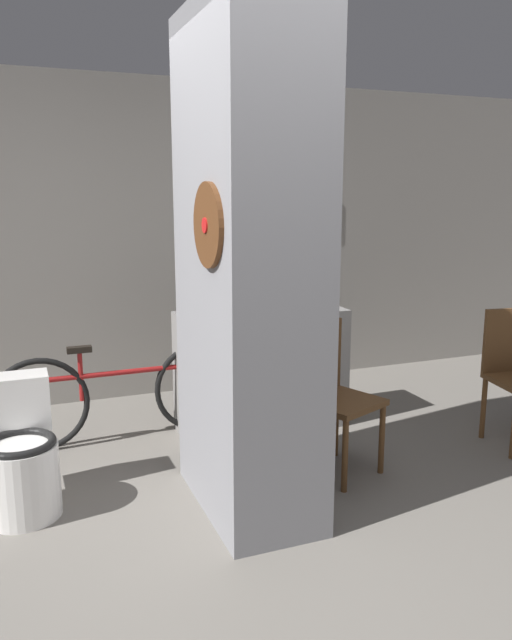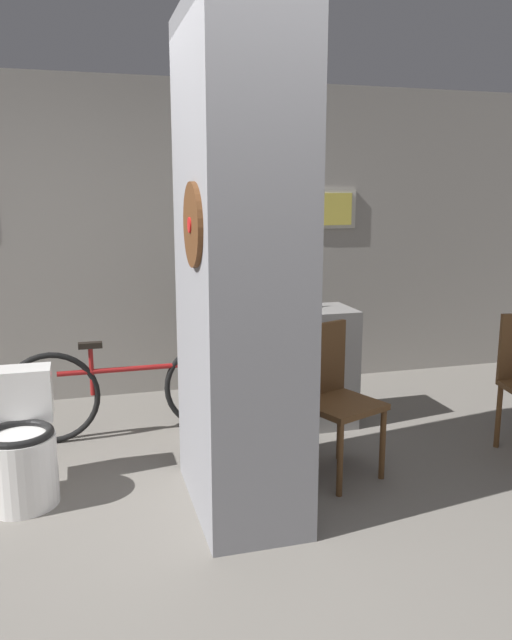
# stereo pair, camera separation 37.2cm
# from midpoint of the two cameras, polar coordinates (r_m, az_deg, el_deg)

# --- Properties ---
(ground_plane) EXTENTS (14.00, 14.00, 0.00)m
(ground_plane) POSITION_cam_midpoint_polar(r_m,az_deg,el_deg) (3.19, 2.20, -20.67)
(ground_plane) COLOR slate
(wall_back) EXTENTS (8.00, 0.09, 2.60)m
(wall_back) POSITION_cam_midpoint_polar(r_m,az_deg,el_deg) (5.27, -6.55, 7.25)
(wall_back) COLOR gray
(wall_back) RESTS_ON ground_plane
(pillar_center) EXTENTS (0.56, 0.99, 2.60)m
(pillar_center) POSITION_cam_midpoint_polar(r_m,az_deg,el_deg) (3.22, 1.80, 4.49)
(pillar_center) COLOR gray
(pillar_center) RESTS_ON ground_plane
(counter_shelf) EXTENTS (1.21, 0.44, 0.87)m
(counter_shelf) POSITION_cam_midpoint_polar(r_m,az_deg,el_deg) (4.52, 3.79, -4.63)
(counter_shelf) COLOR gray
(counter_shelf) RESTS_ON ground_plane
(toilet) EXTENTS (0.39, 0.55, 0.71)m
(toilet) POSITION_cam_midpoint_polar(r_m,az_deg,el_deg) (3.71, -18.05, -11.17)
(toilet) COLOR white
(toilet) RESTS_ON ground_plane
(chair_near_pillar) EXTENTS (0.54, 0.54, 0.92)m
(chair_near_pillar) POSITION_cam_midpoint_polar(r_m,az_deg,el_deg) (3.83, 9.77, -6.60)
(chair_near_pillar) COLOR brown
(chair_near_pillar) RESTS_ON ground_plane
(bicycle) EXTENTS (1.74, 0.42, 0.70)m
(bicycle) POSITION_cam_midpoint_polar(r_m,az_deg,el_deg) (4.45, -8.83, -6.33)
(bicycle) COLOR black
(bicycle) RESTS_ON ground_plane
(bottle_tall) EXTENTS (0.07, 0.07, 0.24)m
(bottle_tall) POSITION_cam_midpoint_polar(r_m,az_deg,el_deg) (4.52, 6.41, 2.14)
(bottle_tall) COLOR #267233
(bottle_tall) RESTS_ON counter_shelf
(bottle_short) EXTENTS (0.07, 0.07, 0.19)m
(bottle_short) POSITION_cam_midpoint_polar(r_m,az_deg,el_deg) (4.38, 5.59, 1.60)
(bottle_short) COLOR olive
(bottle_short) RESTS_ON counter_shelf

